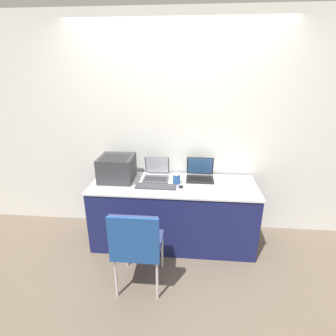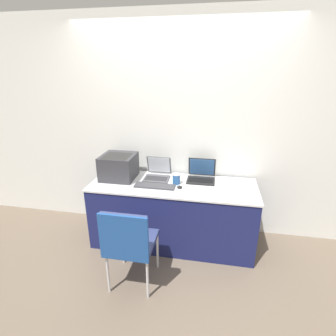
% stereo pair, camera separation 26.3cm
% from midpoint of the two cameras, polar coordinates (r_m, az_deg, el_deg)
% --- Properties ---
extents(ground_plane, '(14.00, 14.00, 0.00)m').
position_cam_midpoint_polar(ground_plane, '(3.10, -1.94, -18.98)').
color(ground_plane, '#6B5B4C').
extents(wall_back, '(8.00, 0.05, 2.60)m').
position_cam_midpoint_polar(wall_back, '(3.19, -0.61, 8.44)').
color(wall_back, silver).
rests_on(wall_back, ground_plane).
extents(table, '(1.88, 0.68, 0.75)m').
position_cam_midpoint_polar(table, '(3.15, -1.28, -9.82)').
color(table, '#191E51').
rests_on(table, ground_plane).
extents(printer, '(0.39, 0.38, 0.29)m').
position_cam_midpoint_polar(printer, '(3.12, -13.47, 0.08)').
color(printer, '#333338').
rests_on(printer, table).
extents(laptop_left, '(0.29, 0.31, 0.24)m').
position_cam_midpoint_polar(laptop_left, '(3.12, -4.98, -1.35)').
color(laptop_left, '#4C4C51').
rests_on(laptop_left, table).
extents(laptop_right, '(0.32, 0.28, 0.24)m').
position_cam_midpoint_polar(laptop_right, '(3.11, 4.58, -1.42)').
color(laptop_right, black).
rests_on(laptop_right, table).
extents(external_keyboard, '(0.45, 0.13, 0.02)m').
position_cam_midpoint_polar(external_keyboard, '(2.90, -5.30, -4.08)').
color(external_keyboard, '#3D3D42').
rests_on(external_keyboard, table).
extents(coffee_cup, '(0.09, 0.09, 0.12)m').
position_cam_midpoint_polar(coffee_cup, '(2.96, -0.67, -2.37)').
color(coffee_cup, '#285699').
rests_on(coffee_cup, table).
extents(mouse, '(0.06, 0.05, 0.03)m').
position_cam_midpoint_polar(mouse, '(2.88, 0.20, -4.11)').
color(mouse, black).
rests_on(mouse, table).
extents(chair, '(0.43, 0.47, 0.86)m').
position_cam_midpoint_polar(chair, '(2.44, -10.01, -15.74)').
color(chair, navy).
rests_on(chair, ground_plane).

